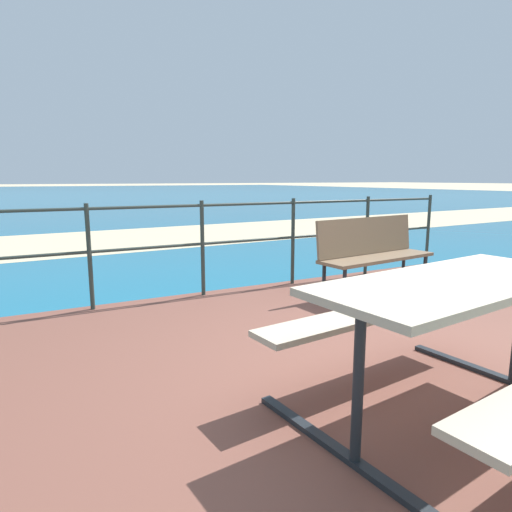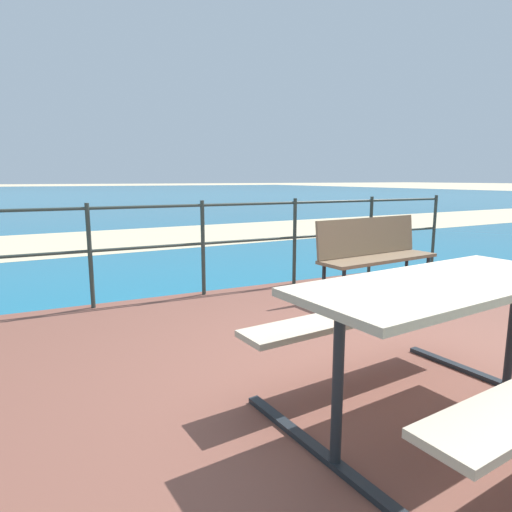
% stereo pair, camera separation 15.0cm
% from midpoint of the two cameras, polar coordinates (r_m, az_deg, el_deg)
% --- Properties ---
extents(ground_plane, '(240.00, 240.00, 0.00)m').
position_cam_midpoint_polar(ground_plane, '(3.33, 19.96, -14.54)').
color(ground_plane, beige).
extents(patio_paving, '(6.40, 5.20, 0.06)m').
position_cam_midpoint_polar(patio_paving, '(3.32, 19.99, -14.06)').
color(patio_paving, brown).
rests_on(patio_paving, ground).
extents(sea_water, '(90.00, 90.00, 0.01)m').
position_cam_midpoint_polar(sea_water, '(42.15, -23.10, 7.40)').
color(sea_water, '#196B8E').
rests_on(sea_water, ground).
extents(beach_strip, '(54.12, 6.47, 0.01)m').
position_cam_midpoint_polar(beach_strip, '(10.41, -13.36, 2.33)').
color(beach_strip, beige).
rests_on(beach_strip, ground).
extents(picnic_table, '(1.81, 1.58, 0.78)m').
position_cam_midpoint_polar(picnic_table, '(2.51, 24.61, -7.26)').
color(picnic_table, '#BCAD93').
rests_on(picnic_table, patio_paving).
extents(park_bench, '(1.52, 0.58, 0.86)m').
position_cam_midpoint_polar(park_bench, '(5.08, 15.87, 0.82)').
color(park_bench, '#7A6047').
rests_on(park_bench, patio_paving).
extents(railing_fence, '(5.94, 0.04, 1.06)m').
position_cam_midpoint_polar(railing_fence, '(5.10, 0.20, 2.92)').
color(railing_fence, '#2D3833').
rests_on(railing_fence, patio_paving).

